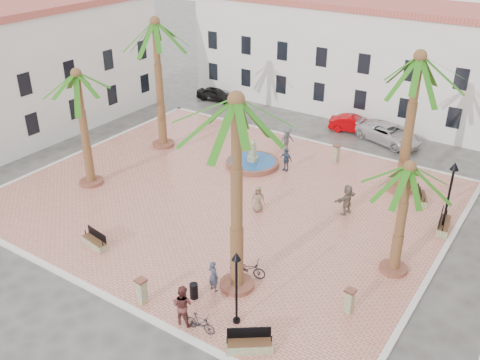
# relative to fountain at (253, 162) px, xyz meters

# --- Properties ---
(ground) EXTENTS (120.00, 120.00, 0.00)m
(ground) POSITION_rel_fountain_xyz_m (1.07, -4.69, -0.41)
(ground) COLOR #56544F
(ground) RESTS_ON ground
(plaza) EXTENTS (26.00, 22.00, 0.15)m
(plaza) POSITION_rel_fountain_xyz_m (1.07, -4.69, -0.34)
(plaza) COLOR tan
(plaza) RESTS_ON ground
(kerb_n) EXTENTS (26.30, 0.30, 0.16)m
(kerb_n) POSITION_rel_fountain_xyz_m (1.07, 6.31, -0.33)
(kerb_n) COLOR silver
(kerb_n) RESTS_ON ground
(kerb_s) EXTENTS (26.30, 0.30, 0.16)m
(kerb_s) POSITION_rel_fountain_xyz_m (1.07, -15.69, -0.33)
(kerb_s) COLOR silver
(kerb_s) RESTS_ON ground
(kerb_e) EXTENTS (0.30, 22.30, 0.16)m
(kerb_e) POSITION_rel_fountain_xyz_m (14.07, -4.69, -0.33)
(kerb_e) COLOR silver
(kerb_e) RESTS_ON ground
(kerb_w) EXTENTS (0.30, 22.30, 0.16)m
(kerb_w) POSITION_rel_fountain_xyz_m (-11.93, -4.69, -0.33)
(kerb_w) COLOR silver
(kerb_w) RESTS_ON ground
(building_north) EXTENTS (30.40, 7.40, 9.50)m
(building_north) POSITION_rel_fountain_xyz_m (1.07, 15.30, 4.35)
(building_north) COLOR white
(building_north) RESTS_ON ground
(building_west) EXTENTS (6.40, 24.40, 10.00)m
(building_west) POSITION_rel_fountain_xyz_m (-17.93, -4.69, 4.61)
(building_west) COLOR white
(building_west) RESTS_ON ground
(fountain) EXTENTS (3.71, 3.71, 1.91)m
(fountain) POSITION_rel_fountain_xyz_m (0.00, 0.00, 0.00)
(fountain) COLOR brown
(fountain) RESTS_ON plaza
(palm_nw) EXTENTS (5.43, 5.43, 9.61)m
(palm_nw) POSITION_rel_fountain_xyz_m (-7.54, -0.83, 8.02)
(palm_nw) COLOR brown
(palm_nw) RESTS_ON plaza
(palm_sw) EXTENTS (5.00, 5.00, 7.74)m
(palm_sw) POSITION_rel_fountain_xyz_m (-7.37, -8.18, 6.30)
(palm_sw) COLOR brown
(palm_sw) RESTS_ON plaza
(palm_s) EXTENTS (5.37, 5.37, 9.78)m
(palm_s) POSITION_rel_fountain_xyz_m (6.60, -11.74, 8.19)
(palm_s) COLOR brown
(palm_s) RESTS_ON plaza
(palm_e) EXTENTS (4.60, 4.60, 6.09)m
(palm_e) POSITION_rel_fountain_xyz_m (12.41, -6.27, 4.78)
(palm_e) COLOR brown
(palm_e) RESTS_ON plaza
(palm_ne) EXTENTS (5.81, 5.81, 9.06)m
(palm_ne) POSITION_rel_fountain_xyz_m (9.80, 2.30, 7.42)
(palm_ne) COLOR brown
(palm_ne) RESTS_ON plaza
(bench_s) EXTENTS (1.79, 0.79, 0.91)m
(bench_s) POSITION_rel_fountain_xyz_m (-1.66, -13.14, -0.00)
(bench_s) COLOR gray
(bench_s) RESTS_ON plaza
(bench_se) EXTENTS (1.90, 1.62, 1.02)m
(bench_se) POSITION_rel_fountain_xyz_m (9.33, -14.87, 0.03)
(bench_se) COLOR gray
(bench_se) RESTS_ON plaza
(bench_e) EXTENTS (0.89, 2.05, 1.05)m
(bench_e) POSITION_rel_fountain_xyz_m (13.45, -1.06, 0.04)
(bench_e) COLOR gray
(bench_e) RESTS_ON plaza
(bench_ne) EXTENTS (1.16, 1.74, 0.89)m
(bench_ne) POSITION_rel_fountain_xyz_m (11.43, 1.48, -0.01)
(bench_ne) COLOR gray
(bench_ne) RESTS_ON plaza
(lamppost_s) EXTENTS (0.40, 0.40, 3.71)m
(lamppost_s) POSITION_rel_fountain_xyz_m (7.95, -13.75, 2.25)
(lamppost_s) COLOR black
(lamppost_s) RESTS_ON plaza
(lamppost_e) EXTENTS (0.47, 0.47, 4.37)m
(lamppost_e) POSITION_rel_fountain_xyz_m (13.47, -1.42, 2.70)
(lamppost_e) COLOR black
(lamppost_e) RESTS_ON plaza
(bollard_se) EXTENTS (0.52, 0.52, 1.31)m
(bollard_se) POSITION_rel_fountain_xyz_m (3.63, -15.09, 0.42)
(bollard_se) COLOR gray
(bollard_se) RESTS_ON plaza
(bollard_n) EXTENTS (0.55, 0.55, 1.27)m
(bollard_n) POSITION_rel_fountain_xyz_m (4.60, 3.81, 0.40)
(bollard_n) COLOR gray
(bollard_n) RESTS_ON plaza
(bollard_e) EXTENTS (0.49, 0.49, 1.24)m
(bollard_e) POSITION_rel_fountain_xyz_m (11.78, -10.41, 0.38)
(bollard_e) COLOR gray
(bollard_e) RESTS_ON plaza
(litter_bin) EXTENTS (0.40, 0.40, 0.78)m
(litter_bin) POSITION_rel_fountain_xyz_m (5.39, -13.51, 0.13)
(litter_bin) COLOR black
(litter_bin) RESTS_ON plaza
(cyclist_a) EXTENTS (0.65, 0.48, 1.64)m
(cyclist_a) POSITION_rel_fountain_xyz_m (5.82, -12.55, 0.56)
(cyclist_a) COLOR #303649
(cyclist_a) RESTS_ON plaza
(bicycle_a) EXTENTS (1.95, 1.13, 0.97)m
(bicycle_a) POSITION_rel_fountain_xyz_m (6.59, -10.78, 0.22)
(bicycle_a) COLOR black
(bicycle_a) RESTS_ON plaza
(cyclist_b) EXTENTS (1.05, 0.87, 1.96)m
(cyclist_b) POSITION_rel_fountain_xyz_m (6.04, -15.09, 0.72)
(cyclist_b) COLOR #572725
(cyclist_b) RESTS_ON plaza
(bicycle_b) EXTENTS (1.50, 0.54, 0.88)m
(bicycle_b) POSITION_rel_fountain_xyz_m (6.98, -15.09, 0.18)
(bicycle_b) COLOR black
(bicycle_b) RESTS_ON plaza
(pedestrian_fountain_a) EXTENTS (0.96, 0.88, 1.64)m
(pedestrian_fountain_a) POSITION_rel_fountain_xyz_m (3.65, -5.12, 0.56)
(pedestrian_fountain_a) COLOR #77604A
(pedestrian_fountain_a) RESTS_ON plaza
(pedestrian_fountain_b) EXTENTS (1.00, 0.52, 1.62)m
(pedestrian_fountain_b) POSITION_rel_fountain_xyz_m (2.30, 0.63, 0.55)
(pedestrian_fountain_b) COLOR #2F3F56
(pedestrian_fountain_b) RESTS_ON plaza
(pedestrian_north) EXTENTS (1.09, 1.43, 1.95)m
(pedestrian_north) POSITION_rel_fountain_xyz_m (0.81, 3.44, 0.71)
(pedestrian_north) COLOR #4C4D52
(pedestrian_north) RESTS_ON plaza
(pedestrian_east) EXTENTS (1.04, 1.82, 1.87)m
(pedestrian_east) POSITION_rel_fountain_xyz_m (8.14, -2.44, 0.67)
(pedestrian_east) COLOR #7B705E
(pedestrian_east) RESTS_ON plaza
(car_black) EXTENTS (3.80, 1.96, 1.24)m
(car_black) POSITION_rel_fountain_xyz_m (-10.68, 10.22, 0.21)
(car_black) COLOR black
(car_black) RESTS_ON ground
(car_red) EXTENTS (4.22, 2.36, 1.32)m
(car_red) POSITION_rel_fountain_xyz_m (3.26, 10.20, 0.25)
(car_red) COLOR #AD0005
(car_red) RESTS_ON ground
(car_silver) EXTENTS (4.57, 1.99, 1.31)m
(car_silver) POSITION_rel_fountain_xyz_m (5.99, 9.98, 0.24)
(car_silver) COLOR silver
(car_silver) RESTS_ON ground
(car_white) EXTENTS (5.77, 4.03, 1.46)m
(car_white) POSITION_rel_fountain_xyz_m (6.39, 9.61, 0.32)
(car_white) COLOR #BFB5B5
(car_white) RESTS_ON ground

